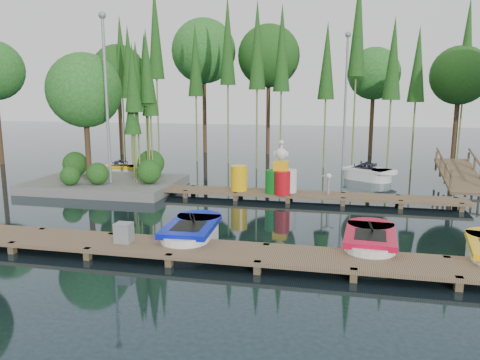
% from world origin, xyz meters
% --- Properties ---
extents(ground_plane, '(90.00, 90.00, 0.00)m').
position_xyz_m(ground_plane, '(0.00, 0.00, 0.00)').
color(ground_plane, '#1D2E36').
extents(near_dock, '(18.00, 1.50, 0.50)m').
position_xyz_m(near_dock, '(0.00, -4.50, 0.23)').
color(near_dock, brown).
rests_on(near_dock, ground).
extents(far_dock, '(15.00, 1.20, 0.50)m').
position_xyz_m(far_dock, '(1.00, 2.50, 0.23)').
color(far_dock, brown).
rests_on(far_dock, ground).
extents(island, '(6.20, 4.20, 6.75)m').
position_xyz_m(island, '(-6.30, 3.29, 3.18)').
color(island, slate).
rests_on(island, ground).
extents(tree_screen, '(34.42, 18.53, 10.31)m').
position_xyz_m(tree_screen, '(-2.04, 10.60, 6.12)').
color(tree_screen, '#47321E').
rests_on(tree_screen, ground).
extents(lamp_island, '(0.30, 0.30, 7.25)m').
position_xyz_m(lamp_island, '(-5.50, 2.50, 4.26)').
color(lamp_island, gray).
rests_on(lamp_island, ground).
extents(lamp_rear, '(0.30, 0.30, 7.25)m').
position_xyz_m(lamp_rear, '(4.00, 11.00, 4.26)').
color(lamp_rear, gray).
rests_on(lamp_rear, ground).
extents(ramp, '(1.50, 3.94, 1.49)m').
position_xyz_m(ramp, '(9.00, 6.50, 0.59)').
color(ramp, brown).
rests_on(ramp, ground).
extents(boat_blue, '(1.43, 2.88, 0.95)m').
position_xyz_m(boat_blue, '(-0.00, -3.40, 0.27)').
color(boat_blue, white).
rests_on(boat_blue, ground).
extents(boat_red, '(1.41, 2.84, 0.93)m').
position_xyz_m(boat_red, '(4.74, -3.15, 0.27)').
color(boat_red, white).
rests_on(boat_red, ground).
extents(boat_yellow_far, '(2.38, 1.09, 1.19)m').
position_xyz_m(boat_yellow_far, '(-6.76, 6.30, 0.25)').
color(boat_yellow_far, white).
rests_on(boat_yellow_far, ground).
extents(boat_white_far, '(2.88, 2.47, 1.26)m').
position_xyz_m(boat_white_far, '(5.20, 7.58, 0.28)').
color(boat_white_far, white).
rests_on(boat_white_far, ground).
extents(utility_cabinet, '(0.42, 0.36, 0.51)m').
position_xyz_m(utility_cabinet, '(-1.46, -4.50, 0.56)').
color(utility_cabinet, gray).
rests_on(utility_cabinet, near_dock).
extents(yellow_barrel, '(0.66, 0.66, 0.99)m').
position_xyz_m(yellow_barrel, '(0.02, 2.50, 0.79)').
color(yellow_barrel, yellow).
rests_on(yellow_barrel, far_dock).
extents(drum_cluster, '(1.18, 1.08, 2.04)m').
position_xyz_m(drum_cluster, '(1.71, 2.35, 0.90)').
color(drum_cluster, '#0B6919').
rests_on(drum_cluster, far_dock).
extents(seagull_post, '(0.50, 0.27, 0.81)m').
position_xyz_m(seagull_post, '(3.49, 2.50, 0.84)').
color(seagull_post, gray).
rests_on(seagull_post, far_dock).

